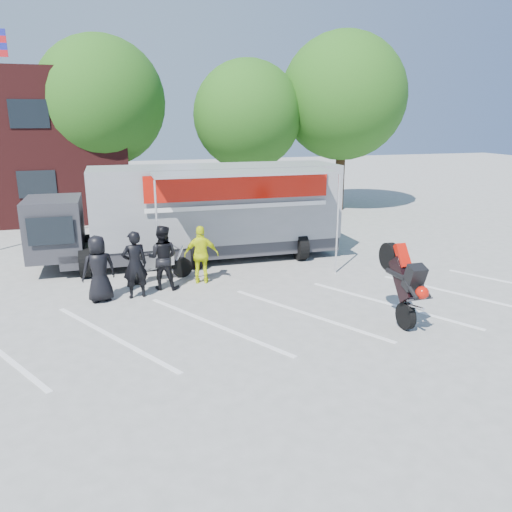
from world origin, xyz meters
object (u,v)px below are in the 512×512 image
stunt_bike_rider (389,318)px  spectator_hivis (201,255)px  tree_right (343,97)px  tree_left (101,102)px  parked_motorcycle (160,281)px  tree_mid (247,115)px  spectator_leather_b (135,265)px  transporter_truck (204,259)px  spectator_leather_a (99,269)px  spectator_leather_c (162,258)px

stunt_bike_rider → spectator_hivis: size_ratio=1.22×
tree_right → stunt_bike_rider: tree_right is taller
tree_left → parked_motorcycle: 12.55m
tree_mid → spectator_hivis: size_ratio=4.37×
tree_mid → stunt_bike_rider: 15.65m
spectator_hivis → tree_right: bearing=-120.4°
tree_right → spectator_leather_b: 16.63m
tree_left → spectator_hivis: size_ratio=4.92×
tree_right → spectator_leather_b: size_ratio=4.82×
tree_left → tree_right: 12.10m
transporter_truck → stunt_bike_rider: 7.45m
spectator_leather_a → parked_motorcycle: bearing=-158.3°
parked_motorcycle → spectator_leather_c: spectator_leather_c is taller
parked_motorcycle → spectator_leather_b: 1.78m
stunt_bike_rider → spectator_leather_b: spectator_leather_b is taller
tree_mid → stunt_bike_rider: tree_mid is taller
tree_mid → spectator_leather_b: (-6.49, -11.46, -4.00)m
parked_motorcycle → spectator_leather_b: bearing=136.5°
transporter_truck → parked_motorcycle: bearing=-131.1°
tree_mid → spectator_leather_c: 12.96m
spectator_leather_c → transporter_truck: bearing=-103.3°
parked_motorcycle → spectator_leather_c: (0.03, -0.77, 0.94)m
spectator_leather_b → spectator_leather_c: spectator_leather_b is taller
tree_left → spectator_leather_a: size_ratio=4.71×
spectator_leather_a → tree_mid: bearing=-138.2°
tree_right → spectator_leather_b: tree_right is taller
stunt_bike_rider → spectator_leather_b: 6.90m
tree_left → spectator_hivis: tree_left is taller
transporter_truck → parked_motorcycle: (-1.75, -1.96, 0.00)m
tree_mid → stunt_bike_rider: size_ratio=3.58×
spectator_leather_a → spectator_leather_c: bearing=-178.3°
tree_right → spectator_leather_a: (-12.44, -10.98, -4.96)m
tree_right → spectator_hivis: 14.83m
transporter_truck → stunt_bike_rider: bearing=-62.1°
tree_left → spectator_hivis: bearing=-78.0°
transporter_truck → stunt_bike_rider: transporter_truck is taller
tree_right → spectator_hivis: tree_right is taller
tree_left → transporter_truck: 11.18m
stunt_bike_rider → spectator_leather_a: size_ratio=1.17×
tree_mid → parked_motorcycle: tree_mid is taller
tree_left → stunt_bike_rider: 17.98m
spectator_leather_a → tree_left: bearing=-107.3°
spectator_leather_a → spectator_hivis: (2.95, 0.75, -0.04)m
tree_right → stunt_bike_rider: (-5.55, -14.34, -5.88)m
tree_mid → spectator_leather_c: tree_mid is taller
transporter_truck → parked_motorcycle: size_ratio=4.82×
parked_motorcycle → spectator_leather_c: size_ratio=1.13×
tree_left → parked_motorcycle: tree_left is taller
spectator_leather_a → tree_right: bearing=-153.8°
tree_left → tree_right: size_ratio=0.95×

